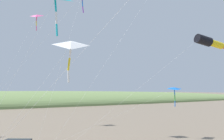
# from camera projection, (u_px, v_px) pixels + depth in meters

# --- Properties ---
(dune_ridge_grassy) EXTENTS (28.00, 240.00, 9.01)m
(dune_ridge_grassy) POSITION_uv_depth(u_px,v_px,m) (0.00, 106.00, 64.20)
(dune_ridge_grassy) COLOR #6B844C
(dune_ridge_grassy) RESTS_ON ground_plane
(kite_delta_purple_drifting) EXTENTS (1.45, 6.31, 8.25)m
(kite_delta_purple_drifting) POSITION_uv_depth(u_px,v_px,m) (71.00, 45.00, 12.81)
(kite_delta_purple_drifting) COLOR white
(kite_delta_purple_drifting) RESTS_ON ground_plane
(kite_delta_long_streamer_right) EXTENTS (1.16, 15.75, 5.37)m
(kite_delta_long_streamer_right) POSITION_uv_depth(u_px,v_px,m) (174.00, 89.00, 21.91)
(kite_delta_long_streamer_right) COLOR blue
(kite_delta_long_streamer_right) RESTS_ON ground_plane
(kite_windsock_orange_high_right) EXTENTS (5.93, 12.98, 9.27)m
(kite_windsock_orange_high_right) POSITION_uv_depth(u_px,v_px,m) (210.00, 42.00, 16.14)
(kite_windsock_orange_high_right) COLOR black
(kite_windsock_orange_high_right) RESTS_ON ground_plane
(kite_delta_rainbow_low_near) EXTENTS (7.52, 7.17, 16.15)m
(kite_delta_rainbow_low_near) POSITION_uv_depth(u_px,v_px,m) (37.00, 16.00, 30.26)
(kite_delta_rainbow_low_near) COLOR #EF4C93
(kite_delta_rainbow_low_near) RESTS_ON ground_plane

